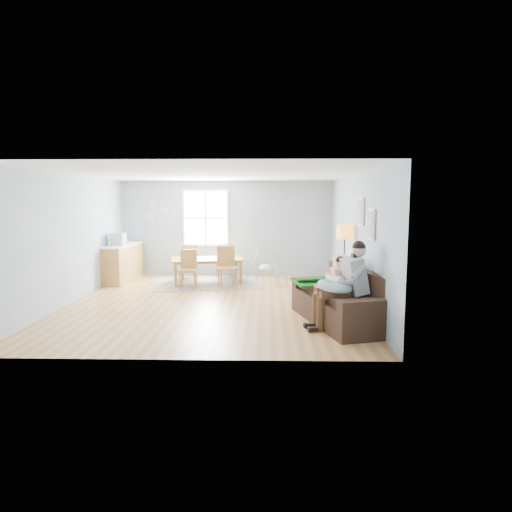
{
  "coord_description": "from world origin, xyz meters",
  "views": [
    {
      "loc": [
        1.16,
        -9.49,
        2.19
      ],
      "look_at": [
        0.92,
        -0.02,
        1.0
      ],
      "focal_mm": 32.0,
      "sensor_mm": 36.0,
      "label": 1
    }
  ],
  "objects_px": {
    "chair_nw": "(189,259)",
    "chair_ne": "(225,258)",
    "toddler": "(334,277)",
    "father": "(345,282)",
    "dining_table": "(207,271)",
    "monitor": "(118,239)",
    "chair_sw": "(188,266)",
    "chair_se": "(227,264)",
    "counter": "(123,262)",
    "floor_lamp": "(345,238)",
    "sofa": "(343,304)",
    "baby_swing": "(266,268)",
    "storage_cube": "(364,321)"
  },
  "relations": [
    {
      "from": "floor_lamp",
      "to": "chair_sw",
      "type": "distance_m",
      "value": 3.89
    },
    {
      "from": "chair_se",
      "to": "counter",
      "type": "xyz_separation_m",
      "value": [
        -2.86,
        0.84,
        -0.09
      ]
    },
    {
      "from": "chair_se",
      "to": "chair_ne",
      "type": "height_order",
      "value": "chair_se"
    },
    {
      "from": "toddler",
      "to": "dining_table",
      "type": "relative_size",
      "value": 0.5
    },
    {
      "from": "chair_nw",
      "to": "chair_ne",
      "type": "height_order",
      "value": "chair_ne"
    },
    {
      "from": "chair_se",
      "to": "chair_nw",
      "type": "distance_m",
      "value": 1.62
    },
    {
      "from": "floor_lamp",
      "to": "storage_cube",
      "type": "height_order",
      "value": "floor_lamp"
    },
    {
      "from": "storage_cube",
      "to": "floor_lamp",
      "type": "bearing_deg",
      "value": 87.65
    },
    {
      "from": "chair_nw",
      "to": "chair_ne",
      "type": "distance_m",
      "value": 0.97
    },
    {
      "from": "father",
      "to": "chair_nw",
      "type": "relative_size",
      "value": 1.55
    },
    {
      "from": "counter",
      "to": "monitor",
      "type": "bearing_deg",
      "value": -91.72
    },
    {
      "from": "chair_sw",
      "to": "monitor",
      "type": "relative_size",
      "value": 2.62
    },
    {
      "from": "toddler",
      "to": "chair_ne",
      "type": "height_order",
      "value": "toddler"
    },
    {
      "from": "chair_sw",
      "to": "chair_se",
      "type": "relative_size",
      "value": 0.92
    },
    {
      "from": "chair_sw",
      "to": "chair_se",
      "type": "height_order",
      "value": "chair_se"
    },
    {
      "from": "floor_lamp",
      "to": "storage_cube",
      "type": "xyz_separation_m",
      "value": [
        -0.11,
        -2.63,
        -1.09
      ]
    },
    {
      "from": "chair_nw",
      "to": "monitor",
      "type": "bearing_deg",
      "value": -159.24
    },
    {
      "from": "chair_ne",
      "to": "counter",
      "type": "xyz_separation_m",
      "value": [
        -2.68,
        -0.47,
        -0.06
      ]
    },
    {
      "from": "monitor",
      "to": "baby_swing",
      "type": "bearing_deg",
      "value": 0.38
    },
    {
      "from": "father",
      "to": "sofa",
      "type": "bearing_deg",
      "value": 81.73
    },
    {
      "from": "chair_ne",
      "to": "baby_swing",
      "type": "distance_m",
      "value": 1.39
    },
    {
      "from": "sofa",
      "to": "father",
      "type": "bearing_deg",
      "value": -98.27
    },
    {
      "from": "chair_sw",
      "to": "baby_swing",
      "type": "height_order",
      "value": "chair_sw"
    },
    {
      "from": "dining_table",
      "to": "baby_swing",
      "type": "height_order",
      "value": "baby_swing"
    },
    {
      "from": "chair_sw",
      "to": "chair_nw",
      "type": "height_order",
      "value": "chair_nw"
    },
    {
      "from": "floor_lamp",
      "to": "monitor",
      "type": "xyz_separation_m",
      "value": [
        -5.51,
        1.96,
        -0.21
      ]
    },
    {
      "from": "father",
      "to": "dining_table",
      "type": "relative_size",
      "value": 0.82
    },
    {
      "from": "baby_swing",
      "to": "storage_cube",
      "type": "bearing_deg",
      "value": -71.24
    },
    {
      "from": "chair_nw",
      "to": "floor_lamp",
      "type": "bearing_deg",
      "value": -34.69
    },
    {
      "from": "chair_ne",
      "to": "monitor",
      "type": "bearing_deg",
      "value": -163.38
    },
    {
      "from": "toddler",
      "to": "counter",
      "type": "distance_m",
      "value": 6.37
    },
    {
      "from": "toddler",
      "to": "chair_sw",
      "type": "relative_size",
      "value": 0.96
    },
    {
      "from": "toddler",
      "to": "baby_swing",
      "type": "distance_m",
      "value": 3.77
    },
    {
      "from": "baby_swing",
      "to": "chair_nw",
      "type": "bearing_deg",
      "value": 163.3
    },
    {
      "from": "floor_lamp",
      "to": "baby_swing",
      "type": "xyz_separation_m",
      "value": [
        -1.68,
        1.98,
        -0.95
      ]
    },
    {
      "from": "toddler",
      "to": "counter",
      "type": "xyz_separation_m",
      "value": [
        -5.07,
        3.85,
        -0.29
      ]
    },
    {
      "from": "sofa",
      "to": "dining_table",
      "type": "bearing_deg",
      "value": 127.78
    },
    {
      "from": "chair_sw",
      "to": "chair_nw",
      "type": "distance_m",
      "value": 1.33
    },
    {
      "from": "sofa",
      "to": "chair_sw",
      "type": "height_order",
      "value": "chair_sw"
    },
    {
      "from": "sofa",
      "to": "storage_cube",
      "type": "bearing_deg",
      "value": -78.8
    },
    {
      "from": "storage_cube",
      "to": "counter",
      "type": "distance_m",
      "value": 7.31
    },
    {
      "from": "baby_swing",
      "to": "chair_ne",
      "type": "bearing_deg",
      "value": 145.89
    },
    {
      "from": "counter",
      "to": "chair_se",
      "type": "bearing_deg",
      "value": -16.38
    },
    {
      "from": "chair_sw",
      "to": "floor_lamp",
      "type": "bearing_deg",
      "value": -20.05
    },
    {
      "from": "father",
      "to": "dining_table",
      "type": "bearing_deg",
      "value": 124.79
    },
    {
      "from": "chair_se",
      "to": "monitor",
      "type": "height_order",
      "value": "monitor"
    },
    {
      "from": "chair_sw",
      "to": "father",
      "type": "bearing_deg",
      "value": -46.44
    },
    {
      "from": "storage_cube",
      "to": "dining_table",
      "type": "distance_m",
      "value": 5.6
    },
    {
      "from": "toddler",
      "to": "dining_table",
      "type": "bearing_deg",
      "value": 127.79
    },
    {
      "from": "chair_ne",
      "to": "floor_lamp",
      "type": "bearing_deg",
      "value": -44.37
    }
  ]
}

